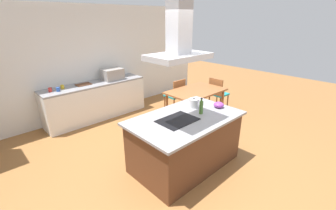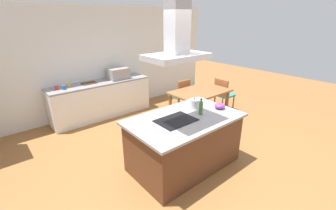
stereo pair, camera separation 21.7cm
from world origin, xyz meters
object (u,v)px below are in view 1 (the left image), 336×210
mixing_bowl (219,105)px  countertop_microwave (112,74)px  cooktop (178,120)px  coffee_mug_blue (58,89)px  chair_at_right_end (217,92)px  olive_oil_bottle (201,107)px  range_hood (179,41)px  coffee_mug_yellow (62,87)px  cutting_board (84,84)px  chair_facing_back_wall (176,93)px  tea_kettle (194,103)px  dining_table (196,94)px  coffee_mug_red (50,90)px

mixing_bowl → countertop_microwave: (-0.37, 3.00, 0.09)m
cooktop → countertop_microwave: bearing=79.1°
coffee_mug_blue → chair_at_right_end: coffee_mug_blue is taller
olive_oil_bottle → coffee_mug_blue: bearing=114.3°
range_hood → olive_oil_bottle: bearing=-9.0°
coffee_mug_yellow → cutting_board: size_ratio=0.26×
cutting_board → chair_facing_back_wall: 2.33m
tea_kettle → coffee_mug_yellow: size_ratio=2.55×
countertop_microwave → mixing_bowl: bearing=-82.9°
coffee_mug_blue → range_hood: size_ratio=0.10×
cooktop → chair_at_right_end: bearing=22.5°
dining_table → chair_at_right_end: 0.93m
coffee_mug_blue → dining_table: size_ratio=0.06×
tea_kettle → coffee_mug_yellow: 3.04m
coffee_mug_yellow → chair_facing_back_wall: size_ratio=0.10×
coffee_mug_yellow → range_hood: (0.69, -2.94, 1.16)m
tea_kettle → chair_at_right_end: bearing=23.9°
countertop_microwave → range_hood: (-0.56, -2.88, 1.06)m
countertop_microwave → coffee_mug_yellow: (-1.24, 0.06, -0.09)m
chair_at_right_end → mixing_bowl: bearing=-145.1°
olive_oil_bottle → chair_at_right_end: size_ratio=0.31×
dining_table → countertop_microwave: bearing=124.6°
cooktop → olive_oil_bottle: olive_oil_bottle is taller
chair_facing_back_wall → chair_at_right_end: bearing=-36.0°
countertop_microwave → cooktop: bearing=-100.9°
olive_oil_bottle → coffee_mug_red: (-1.44, 2.97, -0.07)m
coffee_mug_red → chair_facing_back_wall: bearing=-22.2°
chair_facing_back_wall → chair_at_right_end: size_ratio=1.00×
countertop_microwave → dining_table: 2.18m
coffee_mug_blue → chair_at_right_end: 3.93m
cooktop → chair_facing_back_wall: cooktop is taller
coffee_mug_red → range_hood: (0.96, -2.90, 1.16)m
olive_oil_bottle → dining_table: olive_oil_bottle is taller
coffee_mug_red → cutting_board: coffee_mug_red is taller
tea_kettle → coffee_mug_yellow: (-1.30, 2.75, -0.03)m
tea_kettle → chair_at_right_end: (2.08, 0.92, -0.47)m
chair_facing_back_wall → range_hood: size_ratio=0.99×
countertop_microwave → cutting_board: size_ratio=1.47×
chair_facing_back_wall → mixing_bowl: bearing=-114.1°
cooktop → countertop_microwave: 2.94m
coffee_mug_blue → olive_oil_bottle: bearing=-65.7°
cooktop → coffee_mug_yellow: (-0.69, 2.94, 0.04)m
coffee_mug_yellow → dining_table: bearing=-36.5°
mixing_bowl → countertop_microwave: countertop_microwave is taller
cutting_board → chair_facing_back_wall: (1.98, -1.15, -0.40)m
coffee_mug_red → countertop_microwave: bearing=-0.6°
coffee_mug_red → coffee_mug_yellow: (0.27, 0.04, 0.00)m
dining_table → chair_facing_back_wall: 0.68m
dining_table → chair_at_right_end: (0.92, 0.00, -0.16)m
chair_at_right_end → range_hood: bearing=-157.5°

